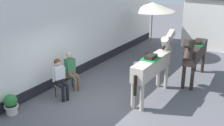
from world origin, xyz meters
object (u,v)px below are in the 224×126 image
at_px(saddled_horse_near, 153,65).
at_px(seated_visitor_near, 60,77).
at_px(seated_visitor_far, 71,68).
at_px(cafe_parasol, 153,7).
at_px(flower_planter_near, 11,104).
at_px(saddled_horse_far, 195,52).
at_px(spare_stool_white, 137,64).

bearing_deg(saddled_horse_near, seated_visitor_near, -145.74).
relative_size(seated_visitor_far, cafe_parasol, 0.54).
distance_m(saddled_horse_near, flower_planter_near, 4.67).
height_order(saddled_horse_far, spare_stool_white, saddled_horse_far).
bearing_deg(seated_visitor_far, cafe_parasol, 81.27).
bearing_deg(flower_planter_near, saddled_horse_near, 47.17).
height_order(seated_visitor_near, spare_stool_white, seated_visitor_near).
bearing_deg(seated_visitor_far, saddled_horse_near, 19.11).
height_order(seated_visitor_far, spare_stool_white, seated_visitor_far).
bearing_deg(seated_visitor_near, spare_stool_white, 70.78).
distance_m(seated_visitor_near, flower_planter_near, 1.75).
bearing_deg(flower_planter_near, seated_visitor_near, 71.48).
xyz_separation_m(seated_visitor_near, spare_stool_white, (1.17, 3.37, -0.38)).
distance_m(flower_planter_near, cafe_parasol, 7.88).
relative_size(seated_visitor_near, saddled_horse_near, 0.46).
bearing_deg(saddled_horse_near, cafe_parasol, 115.48).
bearing_deg(flower_planter_near, saddled_horse_far, 54.24).
distance_m(saddled_horse_near, cafe_parasol, 4.76).
bearing_deg(seated_visitor_far, flower_planter_near, -98.46).
distance_m(seated_visitor_far, saddled_horse_far, 4.66).
bearing_deg(seated_visitor_far, spare_stool_white, 62.17).
xyz_separation_m(saddled_horse_far, cafe_parasol, (-2.76, 2.11, 1.20)).
relative_size(seated_visitor_near, saddled_horse_far, 0.46).
height_order(saddled_horse_far, flower_planter_near, saddled_horse_far).
xyz_separation_m(flower_planter_near, cafe_parasol, (1.14, 7.52, 2.03)).
bearing_deg(seated_visitor_near, flower_planter_near, -108.52).
bearing_deg(flower_planter_near, seated_visitor_far, 81.54).
bearing_deg(cafe_parasol, seated_visitor_near, -95.83).
relative_size(saddled_horse_far, spare_stool_white, 6.52).
relative_size(seated_visitor_far, saddled_horse_near, 0.46).
bearing_deg(spare_stool_white, cafe_parasol, 102.63).
bearing_deg(spare_stool_white, seated_visitor_far, -117.83).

